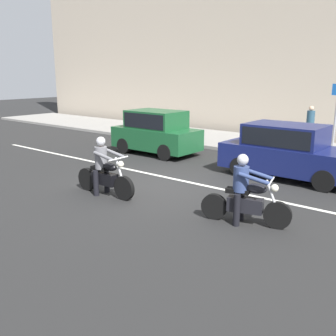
# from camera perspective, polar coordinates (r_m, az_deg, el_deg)

# --- Properties ---
(ground_plane) EXTENTS (80.00, 80.00, 0.00)m
(ground_plane) POSITION_cam_1_polar(r_m,az_deg,el_deg) (11.65, -1.58, -2.60)
(ground_plane) COLOR black
(sidewalk_slab) EXTENTS (40.00, 4.40, 0.14)m
(sidewalk_slab) POSITION_cam_1_polar(r_m,az_deg,el_deg) (18.30, 15.01, 3.18)
(sidewalk_slab) COLOR gray
(sidewalk_slab) RESTS_ON ground_plane
(lane_marking_stripe) EXTENTS (18.00, 0.14, 0.01)m
(lane_marking_stripe) POSITION_cam_1_polar(r_m,az_deg,el_deg) (12.79, -1.57, -1.09)
(lane_marking_stripe) COLOR silver
(lane_marking_stripe) RESTS_ON ground_plane
(motorcycle_with_rider_denim_blue) EXTENTS (1.98, 0.82, 1.58)m
(motorcycle_with_rider_denim_blue) POSITION_cam_1_polar(r_m,az_deg,el_deg) (8.75, 11.23, -4.00)
(motorcycle_with_rider_denim_blue) COLOR black
(motorcycle_with_rider_denim_blue) RESTS_ON ground_plane
(motorcycle_with_rider_gray) EXTENTS (2.11, 0.70, 1.62)m
(motorcycle_with_rider_gray) POSITION_cam_1_polar(r_m,az_deg,el_deg) (10.76, -9.35, -0.53)
(motorcycle_with_rider_gray) COLOR black
(motorcycle_with_rider_gray) RESTS_ON ground_plane
(parked_sedan_navy) EXTENTS (4.31, 1.82, 1.72)m
(parked_sedan_navy) POSITION_cam_1_polar(r_m,az_deg,el_deg) (12.90, 17.26, 2.40)
(parked_sedan_navy) COLOR #11194C
(parked_sedan_navy) RESTS_ON ground_plane
(parked_hatchback_forest_green) EXTENTS (3.63, 1.76, 1.80)m
(parked_hatchback_forest_green) POSITION_cam_1_polar(r_m,az_deg,el_deg) (16.09, -1.75, 5.35)
(parked_hatchback_forest_green) COLOR #164C28
(parked_hatchback_forest_green) RESTS_ON ground_plane
(street_sign_post) EXTENTS (0.44, 0.08, 2.77)m
(street_sign_post) POSITION_cam_1_polar(r_m,az_deg,el_deg) (16.85, 23.43, 7.61)
(street_sign_post) COLOR gray
(street_sign_post) RESTS_ON sidewalk_slab
(pedestrian_bystander) EXTENTS (0.34, 0.34, 1.74)m
(pedestrian_bystander) POSITION_cam_1_polar(r_m,az_deg,el_deg) (18.42, 20.16, 6.30)
(pedestrian_bystander) COLOR black
(pedestrian_bystander) RESTS_ON sidewalk_slab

